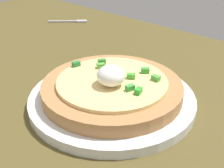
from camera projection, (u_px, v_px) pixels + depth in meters
The scene contains 4 objects.
dining_table at pixel (78, 103), 52.24cm from camera, with size 128.87×80.18×2.97cm, color brown.
plate at pixel (112, 99), 49.09cm from camera, with size 26.19×26.19×1.51cm, color white.
pizza at pixel (112, 88), 48.00cm from camera, with size 21.93×21.93×5.72cm.
fork at pixel (71, 21), 85.88cm from camera, with size 8.45×8.06×0.50cm.
Camera 1 is at (-33.34, 29.47, 29.65)cm, focal length 49.56 mm.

